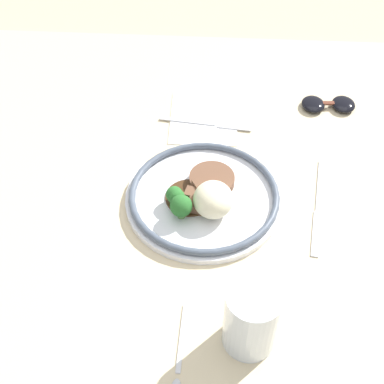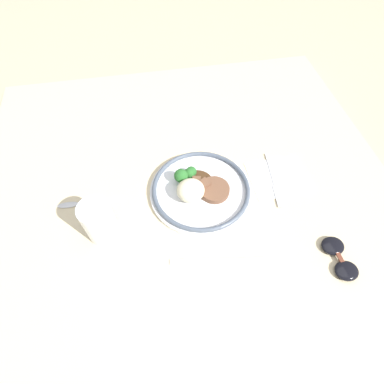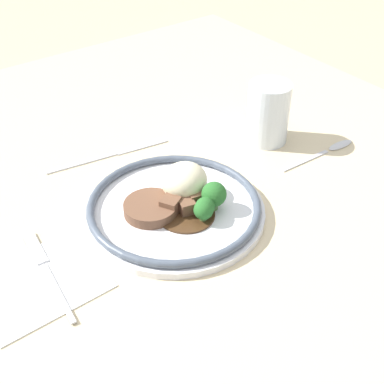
{
  "view_description": "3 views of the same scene",
  "coord_description": "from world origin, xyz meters",
  "px_view_note": "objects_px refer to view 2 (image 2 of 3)",
  "views": [
    {
      "loc": [
        0.59,
        -0.02,
        0.72
      ],
      "look_at": [
        -0.03,
        -0.06,
        0.05
      ],
      "focal_mm": 50.0,
      "sensor_mm": 36.0,
      "label": 1
    },
    {
      "loc": [
        0.07,
        0.41,
        0.69
      ],
      "look_at": [
        -0.0,
        -0.02,
        0.07
      ],
      "focal_mm": 28.0,
      "sensor_mm": 36.0,
      "label": 2
    },
    {
      "loc": [
        -0.38,
        -0.55,
        0.54
      ],
      "look_at": [
        -0.01,
        -0.06,
        0.08
      ],
      "focal_mm": 50.0,
      "sensor_mm": 36.0,
      "label": 3
    }
  ],
  "objects_px": {
    "plate": "(199,189)",
    "spoon": "(77,204)",
    "juice_glass": "(100,222)",
    "sunglasses": "(339,258)",
    "fork": "(275,184)",
    "knife": "(214,260)"
  },
  "relations": [
    {
      "from": "plate",
      "to": "spoon",
      "type": "bearing_deg",
      "value": -3.64
    },
    {
      "from": "juice_glass",
      "to": "sunglasses",
      "type": "height_order",
      "value": "juice_glass"
    },
    {
      "from": "fork",
      "to": "juice_glass",
      "type": "bearing_deg",
      "value": -75.96
    },
    {
      "from": "sunglasses",
      "to": "knife",
      "type": "bearing_deg",
      "value": -12.81
    },
    {
      "from": "plate",
      "to": "spoon",
      "type": "height_order",
      "value": "plate"
    },
    {
      "from": "knife",
      "to": "sunglasses",
      "type": "height_order",
      "value": "sunglasses"
    },
    {
      "from": "fork",
      "to": "knife",
      "type": "bearing_deg",
      "value": -42.75
    },
    {
      "from": "knife",
      "to": "sunglasses",
      "type": "distance_m",
      "value": 0.29
    },
    {
      "from": "plate",
      "to": "fork",
      "type": "bearing_deg",
      "value": 176.82
    },
    {
      "from": "juice_glass",
      "to": "fork",
      "type": "relative_size",
      "value": 0.59
    },
    {
      "from": "plate",
      "to": "juice_glass",
      "type": "xyz_separation_m",
      "value": [
        0.25,
        0.07,
        0.03
      ]
    },
    {
      "from": "plate",
      "to": "spoon",
      "type": "relative_size",
      "value": 1.62
    },
    {
      "from": "juice_glass",
      "to": "sunglasses",
      "type": "xyz_separation_m",
      "value": [
        -0.53,
        0.17,
        -0.04
      ]
    },
    {
      "from": "fork",
      "to": "plate",
      "type": "bearing_deg",
      "value": -86.95
    },
    {
      "from": "knife",
      "to": "spoon",
      "type": "relative_size",
      "value": 1.32
    },
    {
      "from": "juice_glass",
      "to": "fork",
      "type": "height_order",
      "value": "juice_glass"
    },
    {
      "from": "spoon",
      "to": "sunglasses",
      "type": "relative_size",
      "value": 1.48
    },
    {
      "from": "knife",
      "to": "juice_glass",
      "type": "bearing_deg",
      "value": -17.61
    },
    {
      "from": "juice_glass",
      "to": "knife",
      "type": "distance_m",
      "value": 0.28
    },
    {
      "from": "plate",
      "to": "knife",
      "type": "distance_m",
      "value": 0.2
    },
    {
      "from": "spoon",
      "to": "juice_glass",
      "type": "bearing_deg",
      "value": 128.48
    },
    {
      "from": "plate",
      "to": "fork",
      "type": "height_order",
      "value": "plate"
    }
  ]
}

